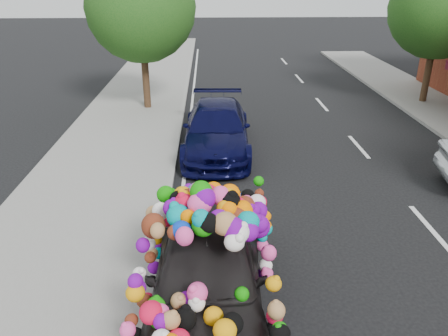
# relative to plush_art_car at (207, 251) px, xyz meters

# --- Properties ---
(ground) EXTENTS (100.00, 100.00, 0.00)m
(ground) POSITION_rel_plush_art_car_xyz_m (1.35, 2.30, -1.14)
(ground) COLOR black
(ground) RESTS_ON ground
(sidewalk) EXTENTS (4.00, 60.00, 0.12)m
(sidewalk) POSITION_rel_plush_art_car_xyz_m (-2.95, 2.30, -1.08)
(sidewalk) COLOR gray
(sidewalk) RESTS_ON ground
(kerb) EXTENTS (0.15, 60.00, 0.13)m
(kerb) POSITION_rel_plush_art_car_xyz_m (-1.00, 2.30, -1.07)
(kerb) COLOR gray
(kerb) RESTS_ON ground
(lane_markings) EXTENTS (6.00, 50.00, 0.01)m
(lane_markings) POSITION_rel_plush_art_car_xyz_m (4.95, 2.30, -1.13)
(lane_markings) COLOR silver
(lane_markings) RESTS_ON ground
(tree_near_sidewalk) EXTENTS (4.20, 4.20, 6.13)m
(tree_near_sidewalk) POSITION_rel_plush_art_car_xyz_m (-2.45, 11.80, 2.89)
(tree_near_sidewalk) COLOR #332114
(tree_near_sidewalk) RESTS_ON ground
(tree_far_b) EXTENTS (4.00, 4.00, 5.90)m
(tree_far_b) POSITION_rel_plush_art_car_xyz_m (9.35, 12.30, 2.76)
(tree_far_b) COLOR #332114
(tree_far_b) RESTS_ON ground
(plush_art_car) EXTENTS (2.38, 4.86, 2.21)m
(plush_art_car) POSITION_rel_plush_art_car_xyz_m (0.00, 0.00, 0.00)
(plush_art_car) COLOR black
(plush_art_car) RESTS_ON ground
(navy_sedan) EXTENTS (2.21, 5.08, 1.45)m
(navy_sedan) POSITION_rel_plush_art_car_xyz_m (0.30, 7.18, -0.41)
(navy_sedan) COLOR black
(navy_sedan) RESTS_ON ground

